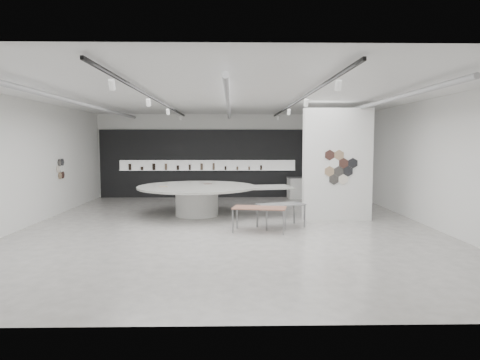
{
  "coord_description": "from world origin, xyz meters",
  "views": [
    {
      "loc": [
        0.11,
        -12.66,
        2.51
      ],
      "look_at": [
        0.37,
        1.2,
        1.29
      ],
      "focal_mm": 32.0,
      "sensor_mm": 36.0,
      "label": 1
    }
  ],
  "objects_px": {
    "sample_table_stone": "(281,206)",
    "kitchen_counter": "(306,188)",
    "sample_table_wood": "(260,209)",
    "partition_column": "(337,165)",
    "display_island": "(199,196)"
  },
  "relations": [
    {
      "from": "sample_table_stone",
      "to": "partition_column",
      "type": "bearing_deg",
      "value": 30.0
    },
    {
      "from": "sample_table_wood",
      "to": "sample_table_stone",
      "type": "height_order",
      "value": "same"
    },
    {
      "from": "sample_table_stone",
      "to": "kitchen_counter",
      "type": "bearing_deg",
      "value": 73.93
    },
    {
      "from": "display_island",
      "to": "sample_table_stone",
      "type": "bearing_deg",
      "value": -48.52
    },
    {
      "from": "sample_table_stone",
      "to": "kitchen_counter",
      "type": "height_order",
      "value": "kitchen_counter"
    },
    {
      "from": "partition_column",
      "to": "display_island",
      "type": "relative_size",
      "value": 0.64
    },
    {
      "from": "partition_column",
      "to": "kitchen_counter",
      "type": "height_order",
      "value": "partition_column"
    },
    {
      "from": "partition_column",
      "to": "display_island",
      "type": "distance_m",
      "value": 4.75
    },
    {
      "from": "partition_column",
      "to": "display_island",
      "type": "xyz_separation_m",
      "value": [
        -4.51,
        0.97,
        -1.13
      ]
    },
    {
      "from": "sample_table_wood",
      "to": "sample_table_stone",
      "type": "relative_size",
      "value": 1.06
    },
    {
      "from": "partition_column",
      "to": "sample_table_stone",
      "type": "relative_size",
      "value": 2.39
    },
    {
      "from": "kitchen_counter",
      "to": "partition_column",
      "type": "bearing_deg",
      "value": -97.57
    },
    {
      "from": "partition_column",
      "to": "kitchen_counter",
      "type": "relative_size",
      "value": 2.05
    },
    {
      "from": "sample_table_wood",
      "to": "kitchen_counter",
      "type": "bearing_deg",
      "value": 70.42
    },
    {
      "from": "sample_table_stone",
      "to": "kitchen_counter",
      "type": "xyz_separation_m",
      "value": [
        1.91,
        6.62,
        -0.15
      ]
    }
  ]
}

